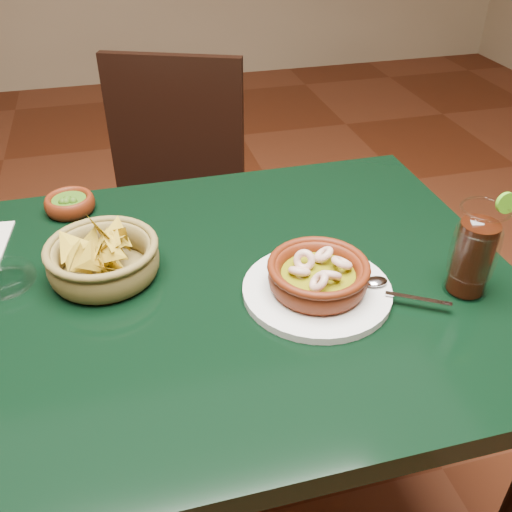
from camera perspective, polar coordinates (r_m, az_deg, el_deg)
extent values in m
cube|color=black|center=(0.99, -8.16, -4.33)|extent=(1.20, 0.80, 0.04)
cylinder|color=black|center=(1.61, 10.62, -4.08)|extent=(0.06, 0.06, 0.71)
cube|color=black|center=(1.68, -8.98, 2.04)|extent=(0.55, 0.55, 0.04)
cylinder|color=black|center=(1.73, -15.67, -7.13)|extent=(0.04, 0.04, 0.45)
cylinder|color=black|center=(1.64, -3.73, -8.50)|extent=(0.04, 0.04, 0.45)
cylinder|color=black|center=(1.99, -12.08, -0.26)|extent=(0.04, 0.04, 0.45)
cylinder|color=black|center=(1.91, -1.74, -1.08)|extent=(0.04, 0.04, 0.45)
cube|color=black|center=(1.73, -8.06, 12.24)|extent=(0.38, 0.18, 0.44)
cylinder|color=silver|center=(0.96, 6.10, -3.44)|extent=(0.25, 0.25, 0.01)
cylinder|color=#4B1708|center=(0.96, 6.14, -2.94)|extent=(0.15, 0.15, 0.01)
torus|color=#4B1708|center=(0.95, 6.21, -2.02)|extent=(0.19, 0.19, 0.04)
torus|color=#4B1708|center=(0.93, 6.29, -1.04)|extent=(0.17, 0.17, 0.01)
cylinder|color=#65640A|center=(0.94, 6.22, -1.88)|extent=(0.13, 0.13, 0.01)
torus|color=beige|center=(0.95, 8.58, -0.68)|extent=(0.04, 0.04, 0.04)
torus|color=beige|center=(0.97, 6.76, 0.14)|extent=(0.05, 0.05, 0.04)
torus|color=beige|center=(0.95, 4.85, -0.44)|extent=(0.05, 0.04, 0.05)
torus|color=beige|center=(0.93, 4.36, -1.53)|extent=(0.05, 0.04, 0.04)
torus|color=beige|center=(0.90, 6.29, -2.57)|extent=(0.04, 0.05, 0.05)
torus|color=beige|center=(0.92, 7.45, -1.94)|extent=(0.04, 0.05, 0.04)
cube|color=silver|center=(0.96, 15.93, -4.14)|extent=(0.10, 0.06, 0.00)
ellipsoid|color=silver|center=(0.98, 11.91, -2.50)|extent=(0.04, 0.03, 0.01)
cylinder|color=olive|center=(1.04, -14.78, -1.66)|extent=(0.17, 0.17, 0.01)
torus|color=olive|center=(1.02, -15.01, -0.42)|extent=(0.23, 0.23, 0.06)
torus|color=olive|center=(1.00, -15.25, 0.90)|extent=(0.19, 0.19, 0.01)
cone|color=gold|center=(1.04, -13.45, 1.90)|extent=(0.08, 0.06, 0.10)
cone|color=gold|center=(0.98, -17.01, -0.58)|extent=(0.04, 0.09, 0.10)
cone|color=gold|center=(0.99, -14.49, 0.49)|extent=(0.07, 0.08, 0.07)
cone|color=gold|center=(1.00, -14.15, 1.50)|extent=(0.07, 0.10, 0.07)
cone|color=gold|center=(1.04, -13.83, 2.07)|extent=(0.09, 0.05, 0.07)
cone|color=gold|center=(1.04, -17.23, 0.74)|extent=(0.09, 0.07, 0.08)
cone|color=gold|center=(1.03, -15.21, 0.04)|extent=(0.05, 0.09, 0.10)
cone|color=gold|center=(1.03, -14.07, 1.49)|extent=(0.09, 0.09, 0.05)
cone|color=gold|center=(0.99, -18.11, 0.07)|extent=(0.05, 0.08, 0.07)
cone|color=gold|center=(1.00, -18.06, 1.02)|extent=(0.10, 0.08, 0.06)
cone|color=gold|center=(1.02, -16.28, 1.07)|extent=(0.08, 0.08, 0.06)
cone|color=gold|center=(1.02, -15.18, -0.34)|extent=(0.05, 0.09, 0.08)
cone|color=gold|center=(1.01, -15.04, 0.01)|extent=(0.09, 0.06, 0.08)
cone|color=gold|center=(1.01, -15.59, 1.12)|extent=(0.05, 0.09, 0.08)
cone|color=gold|center=(1.00, -14.20, 1.30)|extent=(0.07, 0.10, 0.07)
cone|color=gold|center=(1.00, -15.44, -0.38)|extent=(0.03, 0.10, 0.10)
cone|color=gold|center=(1.01, -15.08, 0.15)|extent=(0.08, 0.06, 0.07)
cone|color=gold|center=(1.00, -15.33, 2.61)|extent=(0.06, 0.08, 0.09)
cone|color=gold|center=(1.02, -14.32, 0.57)|extent=(0.08, 0.03, 0.08)
cone|color=gold|center=(0.98, -14.61, -1.73)|extent=(0.05, 0.08, 0.09)
cone|color=gold|center=(0.98, -16.24, -0.32)|extent=(0.06, 0.08, 0.09)
cone|color=gold|center=(1.01, -14.65, 0.11)|extent=(0.08, 0.10, 0.06)
cone|color=gold|center=(1.00, -14.33, -0.48)|extent=(0.07, 0.08, 0.09)
cone|color=gold|center=(0.97, -14.00, -1.36)|extent=(0.08, 0.06, 0.08)
cylinder|color=#4B1708|center=(1.25, -17.99, 4.38)|extent=(0.08, 0.08, 0.01)
torus|color=#4B1708|center=(1.24, -18.13, 5.02)|extent=(0.12, 0.12, 0.04)
cylinder|color=#24490C|center=(1.24, -18.17, 5.25)|extent=(0.07, 0.07, 0.01)
sphere|color=#24490C|center=(1.23, -18.32, 5.44)|extent=(0.02, 0.02, 0.02)
sphere|color=#24490C|center=(1.22, -17.82, 5.25)|extent=(0.02, 0.02, 0.02)
sphere|color=#24490C|center=(1.23, -18.36, 5.31)|extent=(0.02, 0.02, 0.02)
sphere|color=#24490C|center=(1.22, -18.77, 5.13)|extent=(0.02, 0.02, 0.02)
sphere|color=#24490C|center=(1.22, -18.46, 5.15)|extent=(0.02, 0.02, 0.02)
cylinder|color=white|center=(1.03, 20.11, -3.05)|extent=(0.07, 0.07, 0.01)
torus|color=white|center=(0.99, 20.99, 0.48)|extent=(0.16, 0.16, 0.09)
cylinder|color=black|center=(1.00, 20.84, -0.13)|extent=(0.06, 0.06, 0.13)
cube|color=silver|center=(0.97, 22.28, 1.92)|extent=(0.02, 0.03, 0.02)
cube|color=silver|center=(0.97, 21.06, 2.71)|extent=(0.03, 0.03, 0.03)
cube|color=silver|center=(0.99, 21.51, 2.10)|extent=(0.03, 0.03, 0.03)
torus|color=white|center=(0.95, 21.96, 4.36)|extent=(0.08, 0.08, 0.00)
cylinder|color=#4D9A18|center=(0.97, 23.76, 4.88)|extent=(0.03, 0.01, 0.03)
cylinder|color=white|center=(1.07, -23.78, -2.41)|extent=(0.09, 0.09, 0.01)
torus|color=white|center=(1.07, -23.90, -1.98)|extent=(0.11, 0.11, 0.03)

